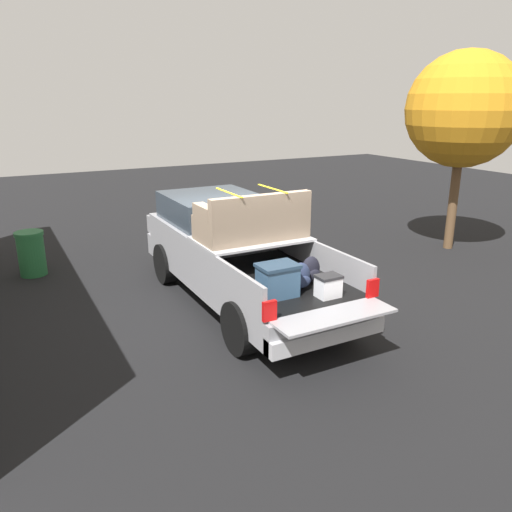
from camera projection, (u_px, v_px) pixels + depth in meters
The scene contains 4 objects.
ground_plane at pixel (241, 303), 9.51m from camera, with size 40.00×40.00×0.00m, color black.
pickup_truck at pixel (232, 249), 9.52m from camera, with size 6.05×2.06×2.23m.
tree_background at pixel (464, 110), 11.98m from camera, with size 2.77×2.77×4.85m.
trash_can at pixel (31, 253), 10.88m from camera, with size 0.60×0.60×0.98m.
Camera 1 is at (-7.89, 3.91, 3.71)m, focal length 35.03 mm.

